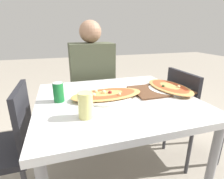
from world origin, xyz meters
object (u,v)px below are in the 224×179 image
object	(u,v)px
pizza_main	(107,95)
chair_side_left	(6,144)
drink_glass	(86,105)
chair_side_right	(190,111)
pizza_second	(169,87)
chair_far_seated	(91,93)
dining_table	(116,108)
person_seated	(92,73)
soda_can	(58,92)

from	to	relation	value
pizza_main	chair_side_left	bearing A→B (deg)	179.41
chair_side_left	drink_glass	distance (m)	0.62
chair_side_right	pizza_main	xyz separation A→B (m)	(-0.77, -0.06, 0.26)
pizza_second	chair_far_seated	bearing A→B (deg)	122.19
dining_table	pizza_main	xyz separation A→B (m)	(-0.06, 0.02, 0.09)
person_seated	soda_can	distance (m)	0.73
chair_side_right	pizza_main	bearing A→B (deg)	-85.57
chair_side_left	chair_side_right	size ratio (longest dim) A/B	1.00
chair_far_seated	chair_side_left	size ratio (longest dim) A/B	1.00
chair_side_left	drink_glass	xyz separation A→B (m)	(0.47, -0.25, 0.31)
chair_far_seated	chair_side_right	world-z (taller)	same
chair_side_right	chair_far_seated	bearing A→B (deg)	-133.70
chair_side_right	soda_can	xyz separation A→B (m)	(-1.08, -0.03, 0.30)
chair_side_left	person_seated	distance (m)	0.98
chair_far_seated	person_seated	bearing A→B (deg)	90.00
chair_side_left	drink_glass	bearing A→B (deg)	-117.62
chair_side_right	pizza_second	world-z (taller)	chair_side_right
chair_side_left	chair_side_right	world-z (taller)	same
person_seated	drink_glass	bearing A→B (deg)	77.25
pizza_main	drink_glass	xyz separation A→B (m)	(-0.18, -0.24, 0.05)
pizza_main	drink_glass	size ratio (longest dim) A/B	3.61
dining_table	soda_can	bearing A→B (deg)	172.38
chair_far_seated	pizza_main	size ratio (longest dim) A/B	1.71
person_seated	pizza_second	xyz separation A→B (m)	(0.48, -0.65, 0.01)
chair_side_right	drink_glass	xyz separation A→B (m)	(-0.95, -0.30, 0.31)
chair_far_seated	pizza_second	world-z (taller)	chair_far_seated
chair_side_right	drink_glass	size ratio (longest dim) A/B	6.17
chair_side_right	pizza_second	size ratio (longest dim) A/B	1.88
dining_table	soda_can	xyz separation A→B (m)	(-0.37, 0.05, 0.14)
dining_table	pizza_second	distance (m)	0.45
drink_glass	chair_side_right	bearing A→B (deg)	17.49
chair_side_right	soda_can	bearing A→B (deg)	-88.21
chair_far_seated	chair_side_left	xyz separation A→B (m)	(-0.68, -0.77, 0.00)
dining_table	chair_side_right	size ratio (longest dim) A/B	1.22
person_seated	chair_side_left	bearing A→B (deg)	44.25
chair_far_seated	chair_side_right	xyz separation A→B (m)	(0.75, -0.71, 0.00)
chair_side_right	person_seated	size ratio (longest dim) A/B	0.68
dining_table	soda_can	world-z (taller)	soda_can
chair_far_seated	drink_glass	bearing A→B (deg)	78.56
dining_table	chair_far_seated	bearing A→B (deg)	92.51
soda_can	drink_glass	distance (m)	0.30
chair_side_left	pizza_main	distance (m)	0.70
pizza_second	chair_side_right	bearing A→B (deg)	8.85
pizza_main	dining_table	bearing A→B (deg)	-21.81
dining_table	chair_side_right	xyz separation A→B (m)	(0.71, 0.08, -0.16)
dining_table	person_seated	size ratio (longest dim) A/B	0.82
soda_can	drink_glass	bearing A→B (deg)	-63.83
chair_side_right	soda_can	size ratio (longest dim) A/B	6.82
dining_table	pizza_second	bearing A→B (deg)	5.35
person_seated	pizza_second	bearing A→B (deg)	126.26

